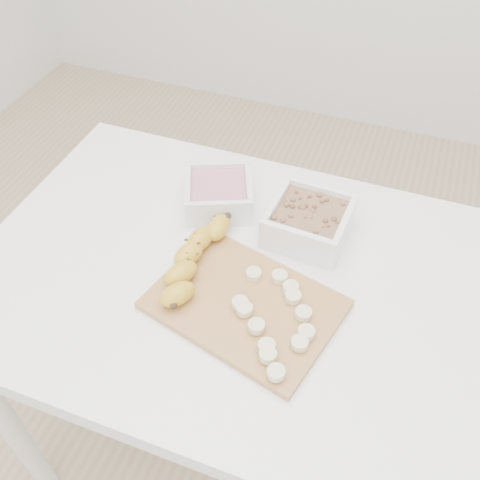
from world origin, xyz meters
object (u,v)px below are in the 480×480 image
(cutting_board, at_px, (245,304))
(banana, at_px, (194,260))
(bowl_yogurt, at_px, (219,193))
(bowl_granola, at_px, (309,221))
(table, at_px, (235,303))

(cutting_board, height_order, banana, banana)
(bowl_yogurt, distance_m, bowl_granola, 0.20)
(bowl_yogurt, bearing_deg, table, -59.42)
(bowl_granola, height_order, cutting_board, bowl_granola)
(table, distance_m, bowl_yogurt, 0.23)
(bowl_yogurt, xyz_separation_m, bowl_granola, (0.20, -0.02, 0.00))
(bowl_yogurt, distance_m, cutting_board, 0.28)
(banana, bearing_deg, table, 32.64)
(bowl_granola, height_order, banana, bowl_granola)
(table, relative_size, banana, 4.29)
(table, height_order, banana, banana)
(cutting_board, bearing_deg, table, 123.56)
(bowl_yogurt, height_order, cutting_board, bowl_yogurt)
(bowl_yogurt, relative_size, cutting_board, 0.56)
(bowl_granola, xyz_separation_m, banana, (-0.17, -0.17, -0.00))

